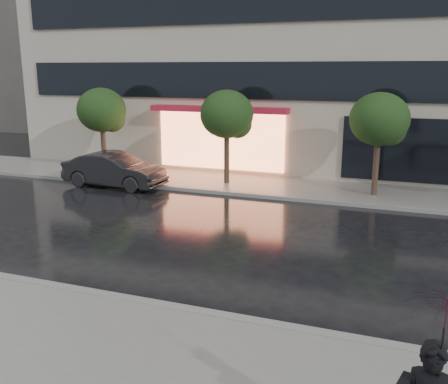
% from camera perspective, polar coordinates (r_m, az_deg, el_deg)
% --- Properties ---
extents(ground, '(120.00, 120.00, 0.00)m').
position_cam_1_polar(ground, '(11.26, -2.74, -11.43)').
color(ground, black).
rests_on(ground, ground).
extents(sidewalk_near, '(60.00, 4.50, 0.12)m').
position_cam_1_polar(sidewalk_near, '(8.71, -11.58, -19.50)').
color(sidewalk_near, slate).
rests_on(sidewalk_near, ground).
extents(sidewalk_far, '(60.00, 3.50, 0.12)m').
position_cam_1_polar(sidewalk_far, '(20.57, 8.42, 0.41)').
color(sidewalk_far, slate).
rests_on(sidewalk_far, ground).
extents(curb_near, '(60.00, 0.25, 0.14)m').
position_cam_1_polar(curb_near, '(10.41, -4.94, -13.27)').
color(curb_near, gray).
rests_on(curb_near, ground).
extents(curb_far, '(60.00, 0.25, 0.14)m').
position_cam_1_polar(curb_far, '(18.90, 7.32, -0.72)').
color(curb_far, gray).
rests_on(curb_far, ground).
extents(bg_building_left, '(14.00, 10.00, 12.00)m').
position_cam_1_polar(bg_building_left, '(47.70, -22.69, 14.34)').
color(bg_building_left, '#59544F').
rests_on(bg_building_left, ground).
extents(tree_far_west, '(2.20, 2.20, 3.99)m').
position_cam_1_polar(tree_far_west, '(23.38, -13.65, 8.91)').
color(tree_far_west, '#33261C').
rests_on(tree_far_west, ground).
extents(tree_mid_west, '(2.20, 2.20, 3.99)m').
position_cam_1_polar(tree_mid_west, '(20.67, 0.50, 8.68)').
color(tree_mid_west, '#33261C').
rests_on(tree_mid_west, ground).
extents(tree_mid_east, '(2.20, 2.20, 3.99)m').
position_cam_1_polar(tree_mid_east, '(19.50, 17.50, 7.72)').
color(tree_mid_east, '#33261C').
rests_on(tree_mid_east, ground).
extents(parked_car, '(4.41, 1.70, 1.43)m').
position_cam_1_polar(parked_car, '(21.24, -12.43, 2.48)').
color(parked_car, black).
rests_on(parked_car, ground).
extents(pedestrian_with_umbrella, '(1.03, 1.04, 2.41)m').
position_cam_1_polar(pedestrian_with_umbrella, '(6.21, 23.00, -18.55)').
color(pedestrian_with_umbrella, black).
rests_on(pedestrian_with_umbrella, sidewalk_near).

